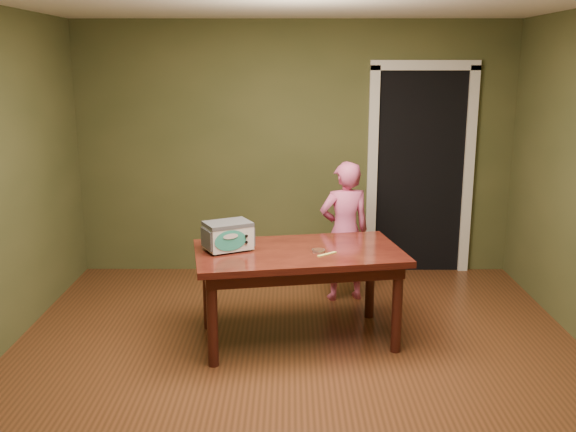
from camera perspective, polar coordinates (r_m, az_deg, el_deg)
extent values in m
plane|color=brown|center=(4.65, 0.86, -14.41)|extent=(5.00, 5.00, 0.00)
cube|color=brown|center=(6.67, 0.64, 5.94)|extent=(4.50, 0.02, 2.60)
cube|color=brown|center=(1.83, 1.96, -15.03)|extent=(4.50, 0.02, 2.60)
cube|color=black|center=(7.13, 11.15, 4.15)|extent=(0.90, 0.60, 2.10)
cube|color=black|center=(6.83, 11.64, 3.72)|extent=(0.90, 0.02, 2.10)
cube|color=white|center=(6.73, 7.48, 3.74)|extent=(0.10, 0.06, 2.20)
cube|color=white|center=(6.93, 15.73, 3.63)|extent=(0.10, 0.06, 2.20)
cube|color=white|center=(6.72, 12.12, 12.98)|extent=(1.10, 0.06, 0.10)
cube|color=#330F0B|center=(5.02, 0.93, -3.31)|extent=(1.73, 1.16, 0.05)
cube|color=#37130D|center=(5.04, 0.93, -4.12)|extent=(1.59, 1.02, 0.10)
cylinder|color=#37130D|center=(4.74, -6.74, -9.26)|extent=(0.08, 0.08, 0.70)
cylinder|color=#37130D|center=(5.39, -7.16, -6.41)|extent=(0.08, 0.08, 0.70)
cylinder|color=#37130D|center=(5.00, 9.66, -8.13)|extent=(0.08, 0.08, 0.70)
cylinder|color=#37130D|center=(5.62, 7.31, -5.58)|extent=(0.08, 0.08, 0.70)
cylinder|color=#4C4F54|center=(4.90, -6.45, -3.42)|extent=(0.02, 0.02, 0.01)
cylinder|color=#4C4F54|center=(5.06, -7.19, -2.88)|extent=(0.02, 0.02, 0.01)
cylinder|color=#4C4F54|center=(5.00, -3.46, -3.01)|extent=(0.02, 0.02, 0.01)
cylinder|color=#4C4F54|center=(5.16, -4.27, -2.50)|extent=(0.02, 0.02, 0.01)
cube|color=silver|center=(5.00, -5.36, -1.82)|extent=(0.41, 0.37, 0.19)
cube|color=#4C4F54|center=(4.98, -5.39, -0.69)|extent=(0.42, 0.38, 0.03)
cube|color=#4C4F54|center=(4.94, -7.26, -2.06)|extent=(0.11, 0.20, 0.15)
cube|color=#4C4F54|center=(5.07, -3.51, -1.59)|extent=(0.11, 0.20, 0.15)
ellipsoid|color=teal|center=(4.88, -5.13, -2.21)|extent=(0.23, 0.12, 0.16)
cylinder|color=black|center=(4.92, -3.73, -1.79)|extent=(0.03, 0.02, 0.02)
cylinder|color=black|center=(4.93, -3.72, -2.34)|extent=(0.02, 0.02, 0.02)
cylinder|color=silver|center=(4.96, 2.73, -3.10)|extent=(0.10, 0.10, 0.02)
cylinder|color=#432816|center=(4.96, 2.73, -3.02)|extent=(0.09, 0.09, 0.01)
cube|color=#E4E063|center=(4.90, 3.49, -3.40)|extent=(0.16, 0.13, 0.01)
imported|color=#E55E95|center=(5.95, 5.06, -1.38)|extent=(0.54, 0.41, 1.31)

